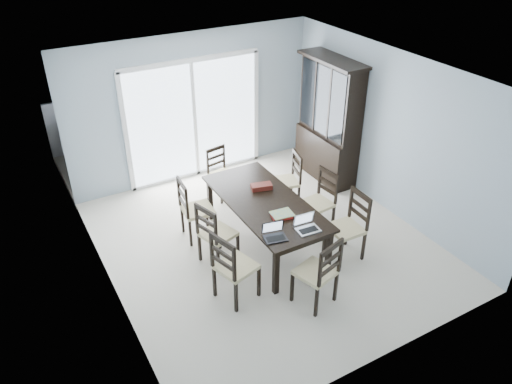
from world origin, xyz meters
TOP-DOWN VIEW (x-y plane):
  - floor at (0.00, 0.00)m, footprint 5.00×5.00m
  - ceiling at (0.00, 0.00)m, footprint 5.00×5.00m
  - back_wall at (0.00, 2.50)m, footprint 4.50×0.02m
  - wall_left at (-2.25, 0.00)m, footprint 0.02×5.00m
  - wall_right at (2.25, 0.00)m, footprint 0.02×5.00m
  - balcony at (0.00, 3.50)m, footprint 4.50×2.00m
  - railing at (0.00, 4.50)m, footprint 4.50×0.06m
  - dining_table at (0.00, 0.00)m, footprint 1.00×2.20m
  - china_hutch at (2.02, 1.25)m, footprint 0.50×1.38m
  - sliding_door at (0.00, 2.48)m, footprint 2.52×0.05m
  - chair_left_near at (-0.99, -0.83)m, footprint 0.57×0.56m
  - chair_left_mid at (-0.86, -0.05)m, footprint 0.54×0.53m
  - chair_left_far at (-0.87, 0.67)m, footprint 0.48×0.47m
  - chair_right_near at (0.93, -0.82)m, footprint 0.46×0.45m
  - chair_right_mid at (0.98, -0.05)m, footprint 0.47×0.46m
  - chair_right_far at (0.92, 0.75)m, footprint 0.50×0.49m
  - chair_end_near at (-0.05, -1.46)m, footprint 0.54×0.55m
  - chair_end_far at (0.04, 1.60)m, footprint 0.45×0.46m
  - laptop_dark at (-0.34, -0.84)m, footprint 0.33×0.26m
  - laptop_silver at (0.12, -0.90)m, footprint 0.32×0.23m
  - book_stack at (-0.00, -0.45)m, footprint 0.32×0.26m
  - cell_phone at (0.13, -0.92)m, footprint 0.11×0.08m
  - game_box at (0.12, 0.32)m, footprint 0.34×0.23m
  - hot_tub at (-0.87, 3.43)m, footprint 1.81×1.64m

SIDE VIEW (x-z plane):
  - balcony at x=0.00m, z-range -0.10..0.00m
  - floor at x=0.00m, z-range 0.00..0.00m
  - hot_tub at x=-0.87m, z-range 0.00..0.89m
  - chair_end_far at x=0.04m, z-range 0.03..1.04m
  - railing at x=0.00m, z-range 0.00..1.10m
  - chair_right_far at x=0.92m, z-range 0.03..1.11m
  - chair_right_mid at x=0.98m, z-range 0.03..1.15m
  - chair_left_mid at x=-0.86m, z-range 0.03..1.16m
  - chair_left_far at x=-0.87m, z-range 0.03..1.19m
  - chair_end_near at x=-0.05m, z-range 0.03..1.19m
  - chair_right_near at x=0.93m, z-range 0.03..1.20m
  - chair_left_near at x=-0.99m, z-range 0.03..1.23m
  - dining_table at x=0.00m, z-range 0.30..1.05m
  - cell_phone at x=0.13m, z-range 0.75..0.76m
  - book_stack at x=0.00m, z-range 0.75..0.80m
  - game_box at x=0.12m, z-range 0.75..0.83m
  - laptop_dark at x=-0.34m, z-range 0.70..0.90m
  - laptop_silver at x=0.12m, z-range 0.70..0.90m
  - china_hutch at x=2.02m, z-range -0.03..2.17m
  - sliding_door at x=0.00m, z-range 0.00..2.18m
  - back_wall at x=0.00m, z-range 0.00..2.60m
  - wall_left at x=-2.25m, z-range 0.00..2.60m
  - wall_right at x=2.25m, z-range 0.00..2.60m
  - ceiling at x=0.00m, z-range 2.60..2.60m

